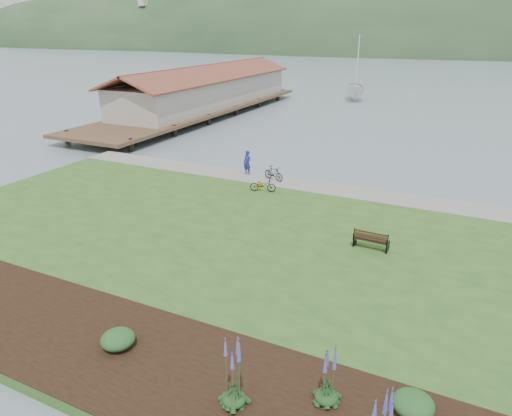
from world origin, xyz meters
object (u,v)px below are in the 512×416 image
at_px(park_bench, 371,239).
at_px(sailboat, 355,101).
at_px(bicycle_a, 263,185).
at_px(person, 247,161).

xyz_separation_m(park_bench, sailboat, (-11.97, 44.52, -0.85)).
xyz_separation_m(bicycle_a, sailboat, (-4.68, 39.80, -0.80)).
distance_m(park_bench, bicycle_a, 8.69).
bearing_deg(sailboat, bicycle_a, -100.43).
bearing_deg(sailboat, park_bench, -92.08).
distance_m(person, bicycle_a, 3.42).
bearing_deg(park_bench, person, 145.39).
bearing_deg(bicycle_a, person, 27.04).
bearing_deg(park_bench, bicycle_a, 149.54).
xyz_separation_m(park_bench, person, (-9.56, 7.22, 0.48)).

